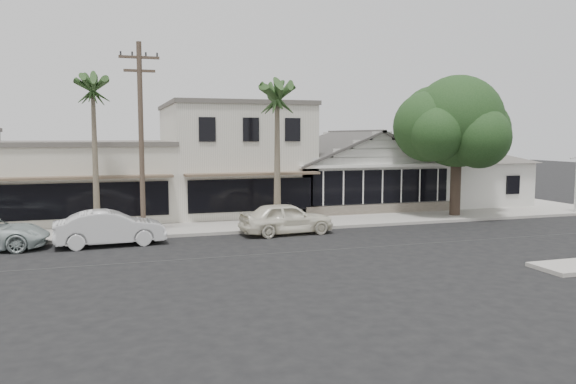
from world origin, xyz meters
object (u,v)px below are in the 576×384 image
object	(u,v)px
utility_pole	(141,135)
shade_tree	(454,124)
car_0	(286,218)
car_1	(110,228)

from	to	relation	value
utility_pole	shade_tree	xyz separation A→B (m)	(17.69, 1.57, 0.63)
car_0	car_1	world-z (taller)	car_0
utility_pole	shade_tree	bearing A→B (deg)	5.06
utility_pole	car_0	world-z (taller)	utility_pole
car_1	shade_tree	world-z (taller)	shade_tree
car_0	utility_pole	bearing A→B (deg)	77.22
utility_pole	car_1	distance (m)	4.50
utility_pole	car_1	xyz separation A→B (m)	(-1.49, -1.35, -4.02)
utility_pole	car_1	bearing A→B (deg)	-137.70
shade_tree	utility_pole	bearing A→B (deg)	-174.94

